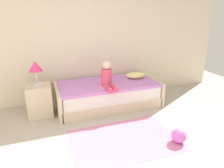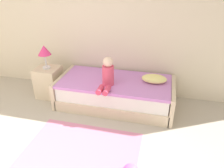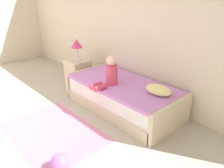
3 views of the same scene
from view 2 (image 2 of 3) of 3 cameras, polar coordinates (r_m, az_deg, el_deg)
The scene contains 7 objects.
wall_rear at distance 4.35m, azimuth -4.99°, elevation 16.58°, with size 7.20×0.10×2.90m, color beige.
bed at distance 4.07m, azimuth 0.85°, elevation -2.24°, with size 2.11×1.00×0.50m.
nightstand at distance 4.51m, azimuth -16.11°, elevation 0.48°, with size 0.44×0.44×0.60m, color beige.
table_lamp at distance 4.27m, azimuth -17.20°, elevation 8.12°, with size 0.24×0.24×0.45m.
child_figure at distance 3.68m, azimuth -1.23°, elevation 2.44°, with size 0.20×0.51×0.50m.
pillow at distance 3.93m, azimuth 10.90°, elevation 1.37°, with size 0.44×0.30×0.13m, color #F2E58C.
area_rug at distance 3.26m, azimuth -7.86°, elevation -16.62°, with size 1.60×1.10×0.01m, color pink.
Camera 2 is at (1.38, -1.45, 2.25)m, focal length 35.16 mm.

